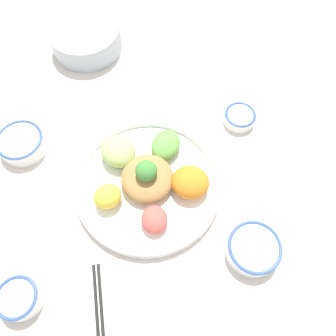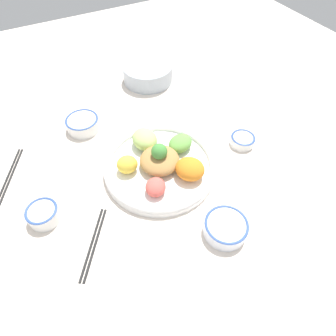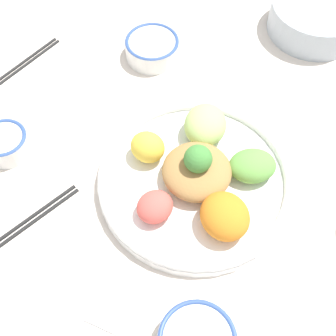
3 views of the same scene
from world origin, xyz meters
name	(u,v)px [view 2 (image 2 of 3)]	position (x,y,z in m)	size (l,w,h in m)	color
ground_plane	(165,160)	(0.00, 0.00, 0.00)	(2.40, 2.40, 0.00)	silver
salad_platter	(160,163)	(-0.03, 0.03, 0.03)	(0.35, 0.35, 0.11)	white
sauce_bowl_red	(83,123)	(0.27, 0.19, 0.03)	(0.11, 0.11, 0.05)	white
rice_bowl_blue	(43,214)	(-0.04, 0.39, 0.02)	(0.09, 0.09, 0.04)	white
sauce_bowl_dark	(226,227)	(-0.30, -0.02, 0.02)	(0.12, 0.12, 0.04)	white
rice_bowl_plain	(243,140)	(-0.06, -0.27, 0.02)	(0.08, 0.08, 0.03)	white
side_serving_bowl	(148,72)	(0.43, -0.15, 0.04)	(0.20, 0.20, 0.07)	#A8B2BC
chopsticks_pair_near	(8,178)	(0.16, 0.46, 0.00)	(0.23, 0.13, 0.01)	black
chopsticks_pair_far	(93,243)	(-0.17, 0.30, 0.00)	(0.18, 0.13, 0.01)	black
serving_spoon_main	(168,260)	(-0.30, 0.15, 0.00)	(0.05, 0.13, 0.01)	silver
serving_spoon_extra	(197,327)	(-0.46, 0.16, 0.00)	(0.12, 0.09, 0.01)	silver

